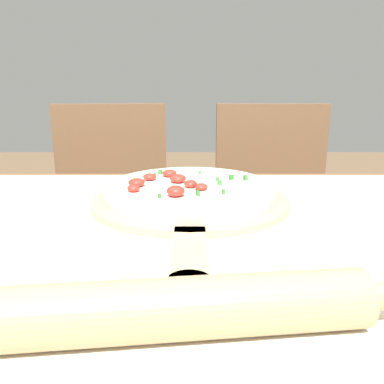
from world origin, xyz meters
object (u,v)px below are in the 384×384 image
at_px(pizza_peel, 192,203).
at_px(pizza, 192,190).
at_px(chair_right, 274,217).
at_px(chair_left, 114,217).
at_px(rolling_pin, 155,310).

height_order(pizza_peel, pizza, pizza).
relative_size(pizza, chair_right, 0.35).
xyz_separation_m(pizza, chair_right, (0.28, 0.60, -0.25)).
xyz_separation_m(pizza_peel, pizza, (-0.00, 0.02, 0.02)).
bearing_deg(pizza_peel, chair_left, 113.58).
xyz_separation_m(pizza, chair_left, (-0.27, 0.59, -0.25)).
xyz_separation_m(pizza_peel, chair_right, (0.28, 0.61, -0.24)).
xyz_separation_m(chair_left, chair_right, (0.54, 0.00, 0.00)).
xyz_separation_m(rolling_pin, chair_right, (0.31, 1.00, -0.26)).
distance_m(pizza, chair_right, 0.70).
bearing_deg(rolling_pin, pizza, 85.86).
bearing_deg(chair_right, pizza_peel, -113.90).
relative_size(pizza, rolling_pin, 0.66).
distance_m(rolling_pin, chair_left, 1.06).
distance_m(pizza_peel, chair_right, 0.71).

